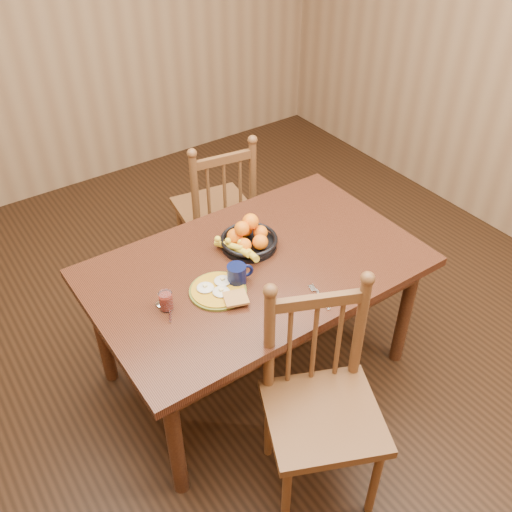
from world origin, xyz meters
TOP-DOWN VIEW (x-y plane):
  - room at (0.00, 0.00)m, footprint 4.52×5.02m
  - dining_table at (0.00, 0.00)m, footprint 1.60×1.00m
  - chair_far at (0.29, 0.87)m, footprint 0.51×0.50m
  - chair_near at (-0.14, -0.69)m, footprint 0.62×0.61m
  - breakfast_plate at (-0.26, -0.07)m, footprint 0.26×0.30m
  - fork at (0.10, -0.35)m, footprint 0.06×0.18m
  - spoon at (-0.52, -0.02)m, footprint 0.06×0.15m
  - coffee_mug at (-0.15, -0.06)m, footprint 0.13×0.09m
  - juice_glass at (-0.50, -0.03)m, footprint 0.06×0.06m
  - fruit_bowl at (0.04, 0.14)m, footprint 0.32×0.32m

SIDE VIEW (x-z plane):
  - chair_far at x=0.29m, z-range -0.01..0.98m
  - chair_near at x=-0.14m, z-range -0.01..1.03m
  - dining_table at x=0.00m, z-range 0.29..1.04m
  - fork at x=0.10m, z-range 0.75..0.76m
  - spoon at x=-0.52m, z-range 0.75..0.76m
  - breakfast_plate at x=-0.26m, z-range 0.74..0.78m
  - juice_glass at x=-0.50m, z-range 0.75..0.84m
  - coffee_mug at x=-0.15m, z-range 0.75..0.85m
  - fruit_bowl at x=0.04m, z-range 0.72..0.89m
  - room at x=0.00m, z-range -0.01..2.71m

